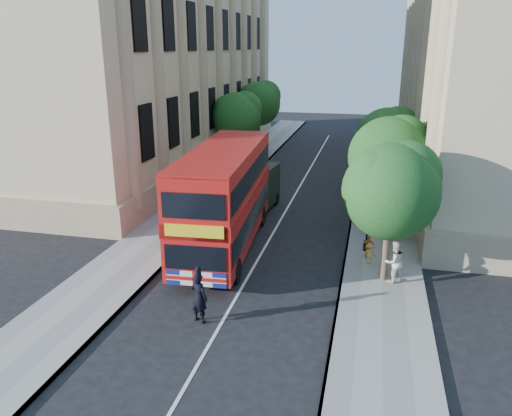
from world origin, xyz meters
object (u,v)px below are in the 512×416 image
Objects in this scene: woman_pedestrian at (394,262)px; double_decker_bus at (225,195)px; lamp_post at (369,204)px; box_van at (255,191)px; police_constable at (199,298)px.

double_decker_bus is at bearing -47.60° from woman_pedestrian.
lamp_post is 1.07× the size of box_van.
lamp_post is 2.65× the size of police_constable.
box_van is at bearing 85.04° from double_decker_bus.
police_constable is at bearing -126.02° from lamp_post.
box_van is 2.47× the size of police_constable.
double_decker_bus is 5.62× the size of police_constable.
double_decker_bus is (-6.93, -0.96, 0.24)m from lamp_post.
woman_pedestrian is at bearing -19.64° from double_decker_bus.
box_van is at bearing -63.91° from police_constable.
woman_pedestrian is (8.02, -8.36, -0.27)m from box_van.
double_decker_bus is at bearing -59.37° from police_constable.
lamp_post reaches higher than woman_pedestrian.
lamp_post is at bearing -104.35° from police_constable.
double_decker_bus is 5.98× the size of woman_pedestrian.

